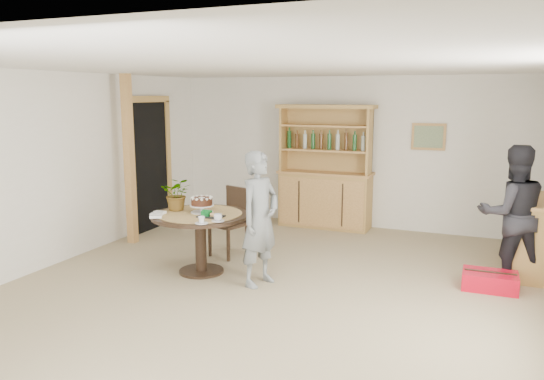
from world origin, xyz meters
The scene contains 17 objects.
ground centered at (0.00, 0.00, 0.00)m, with size 7.00×7.00×0.00m, color tan.
room_shell centered at (0.00, 0.01, 1.74)m, with size 6.04×7.04×2.52m.
doorway centered at (-2.93, 2.00, 1.11)m, with size 0.13×1.10×2.18m.
pine_post centered at (-2.70, 1.20, 1.25)m, with size 0.12×0.12×2.50m, color tan.
hutch centered at (-0.30, 3.24, 0.69)m, with size 1.62×0.54×2.04m.
sideboard centered at (2.74, 2.00, 0.47)m, with size 0.54×1.26×0.94m.
dining_table centered at (-1.05, 0.40, 0.60)m, with size 1.20×1.20×0.76m.
dining_chair centered at (-1.03, 1.22, 0.54)m, with size 0.53×0.53×0.95m.
birthday_cake centered at (-1.05, 0.45, 0.88)m, with size 0.30×0.30×0.20m.
flower_vase centered at (-1.40, 0.45, 0.97)m, with size 0.38×0.33×0.42m, color #3F7233.
gift_tray centered at (-0.84, 0.27, 0.79)m, with size 0.30×0.20×0.08m.
coffee_cup_a centered at (-0.65, 0.12, 0.80)m, with size 0.15×0.15×0.09m.
coffee_cup_b centered at (-0.77, -0.05, 0.79)m, with size 0.15×0.15×0.08m.
napkins centered at (-1.46, 0.08, 0.77)m, with size 0.24×0.33×0.03m.
teen_boy centered at (-0.20, 0.30, 0.79)m, with size 0.57×0.38×1.57m, color slate.
adult_person centered at (2.50, 1.53, 0.82)m, with size 0.80×0.62×1.64m, color black.
red_suitcase centered at (2.31, 1.14, 0.10)m, with size 0.61×0.41×0.21m.
Camera 1 is at (2.20, -5.16, 2.21)m, focal length 35.00 mm.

